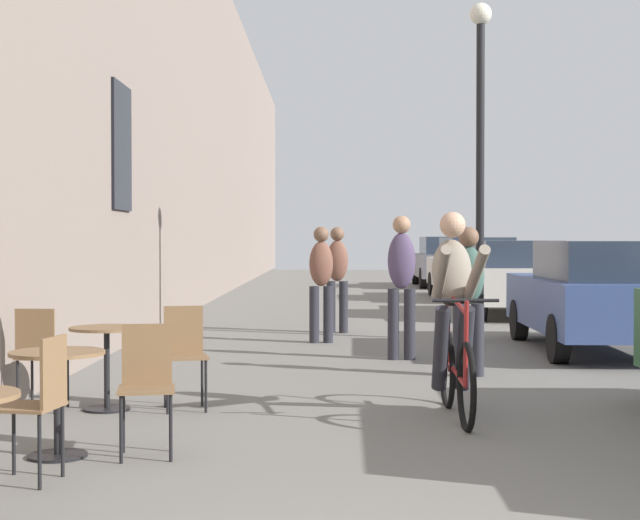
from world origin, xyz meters
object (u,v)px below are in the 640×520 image
parked_car_fifth (446,261)px  parked_car_fourth (473,267)px  cafe_chair_far_toward_street (40,351)px  pedestrian_near (469,292)px  cafe_table_mid (57,380)px  cafe_chair_far_toward_wall (184,349)px  cafe_chair_mid_toward_wall (38,398)px  cyclist_on_bicycle (454,319)px  pedestrian_mid (402,278)px  pedestrian_far (321,277)px  street_lamp (480,127)px  pedestrian_furthest (337,273)px  cafe_table_far (107,350)px  parked_car_third (512,277)px  cafe_chair_mid_toward_street (147,379)px  parked_car_second (598,294)px

parked_car_fifth → parked_car_fourth: bearing=-90.8°
cafe_chair_far_toward_street → pedestrian_near: pedestrian_near is taller
cafe_table_mid → cafe_chair_far_toward_wall: (0.58, 1.88, -0.00)m
cafe_chair_mid_toward_wall → cyclist_on_bicycle: cyclist_on_bicycle is taller
pedestrian_near → parked_car_fifth: 19.86m
cafe_table_mid → pedestrian_mid: pedestrian_mid is taller
cafe_chair_mid_toward_wall → pedestrian_mid: pedestrian_mid is taller
cafe_chair_far_toward_street → pedestrian_far: size_ratio=0.54×
cafe_chair_mid_toward_wall → cyclist_on_bicycle: bearing=39.2°
street_lamp → parked_car_fifth: size_ratio=1.12×
cyclist_on_bicycle → pedestrian_furthest: bearing=97.4°
cafe_table_far → pedestrian_far: 5.75m
parked_car_fifth → parked_car_third: bearing=-90.6°
street_lamp → parked_car_fourth: size_ratio=1.14×
cafe_chair_mid_toward_wall → pedestrian_furthest: bearing=78.6°
cafe_chair_far_toward_street → pedestrian_mid: 4.95m
cafe_table_mid → cafe_chair_mid_toward_wall: bearing=-83.8°
cafe_chair_mid_toward_wall → pedestrian_far: bearing=78.2°
pedestrian_furthest → parked_car_fifth: bearing=76.7°
cafe_chair_far_toward_wall → cyclist_on_bicycle: cyclist_on_bicycle is taller
cyclist_on_bicycle → cafe_chair_far_toward_wall: bearing=173.4°
cafe_table_mid → cafe_table_far: 1.81m
cafe_chair_far_toward_street → pedestrian_furthest: (2.61, 6.99, 0.42)m
cafe_chair_mid_toward_wall → pedestrian_far: 8.12m
cafe_table_mid → cafe_chair_mid_toward_street: cafe_chair_mid_toward_street is taller
parked_car_third → parked_car_fifth: parked_car_fifth is taller
cafe_chair_mid_toward_wall → cafe_table_far: bearing=93.5°
cafe_chair_mid_toward_street → pedestrian_furthest: bearing=80.9°
cafe_chair_far_toward_wall → pedestrian_near: bearing=36.1°
cafe_chair_mid_toward_street → parked_car_fifth: size_ratio=0.20×
parked_car_third → parked_car_fourth: 5.21m
cafe_chair_far_toward_wall → cafe_chair_far_toward_street: bearing=-173.0°
cafe_table_far → cafe_table_mid: bearing=-87.5°
cafe_table_far → cyclist_on_bicycle: (2.97, -0.19, 0.29)m
parked_car_second → parked_car_third: bearing=89.8°
parked_car_second → pedestrian_mid: bearing=-161.9°
parked_car_second → pedestrian_furthest: bearing=143.3°
cafe_chair_mid_toward_wall → parked_car_second: (5.30, 6.88, 0.24)m
cafe_table_far → parked_car_fifth: bearing=75.7°
pedestrian_near → pedestrian_far: bearing=115.7°
street_lamp → parked_car_fourth: 10.18m
pedestrian_furthest → parked_car_fourth: size_ratio=0.39×
pedestrian_far → pedestrian_mid: bearing=-62.5°
street_lamp → parked_car_fifth: bearing=84.8°
cafe_chair_far_toward_wall → parked_car_third: size_ratio=0.22×
pedestrian_furthest → parked_car_second: size_ratio=0.40×
cafe_table_mid → pedestrian_mid: bearing=62.8°
pedestrian_furthest → parked_car_fifth: size_ratio=0.38×
pedestrian_far → parked_car_second: size_ratio=0.40×
cafe_table_mid → cafe_chair_mid_toward_street: (0.59, 0.08, -0.00)m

